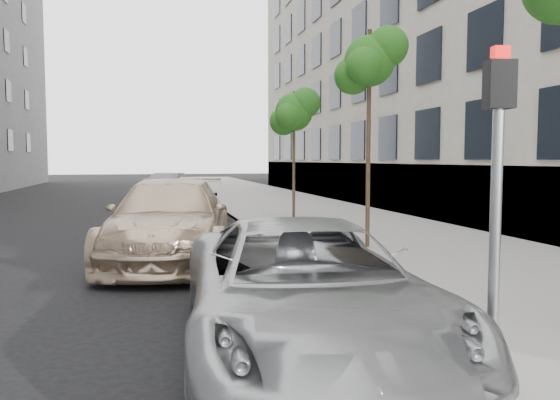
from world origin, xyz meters
name	(u,v)px	position (x,y,z in m)	size (l,w,h in m)	color
sidewalk	(266,200)	(4.30, 24.00, 0.07)	(6.40, 72.00, 0.14)	gray
curb	(206,201)	(1.18, 24.00, 0.07)	(0.15, 72.00, 0.14)	#9E9B93
tree_mid	(370,62)	(3.23, 8.00, 4.36)	(1.54, 1.34, 4.99)	#38281C
tree_far	(295,112)	(3.23, 14.50, 3.77)	(1.65, 1.45, 4.45)	#38281C
signal_pole	(497,174)	(1.30, 0.60, 2.02)	(0.27, 0.22, 3.00)	#939699
minivan	(304,291)	(-0.10, 1.92, 0.74)	(2.47, 5.35, 1.49)	#A3A4A7
suv	(170,220)	(-1.25, 8.16, 0.86)	(2.41, 5.94, 1.72)	#C8AE8E
sedan_blue	(187,201)	(-0.47, 14.13, 0.82)	(1.93, 4.79, 1.63)	black
sedan_black	(188,196)	(-0.10, 19.10, 0.64)	(1.35, 3.88, 1.28)	black
sedan_rear	(164,187)	(-0.89, 25.44, 0.73)	(2.04, 5.03, 1.46)	gray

